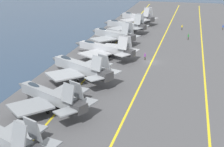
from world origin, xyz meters
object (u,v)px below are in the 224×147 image
parked_jet_fourth (80,67)px  parked_jet_eighth (136,17)px  parked_jet_third (50,96)px  crew_purple_vest (145,56)px  crew_blue_vest (223,27)px  parked_jet_sixth (113,35)px  crew_green_vest (188,36)px  parked_jet_seventh (125,25)px  crew_yellow_vest (182,27)px  parked_jet_fifth (104,48)px

parked_jet_fourth → parked_jet_eighth: size_ratio=1.12×
parked_jet_third → crew_purple_vest: bearing=-18.3°
parked_jet_eighth → crew_blue_vest: parked_jet_eighth is taller
parked_jet_fourth → crew_blue_vest: (56.77, -29.79, -1.72)m
parked_jet_sixth → crew_green_vest: (9.34, -20.31, -1.46)m
parked_jet_seventh → crew_yellow_vest: size_ratio=8.94×
crew_purple_vest → crew_green_vest: size_ratio=0.97×
crew_yellow_vest → parked_jet_fifth: bearing=156.4°
parked_jet_seventh → crew_green_vest: bearing=-103.4°
parked_jet_eighth → crew_blue_vest: bearing=-95.3°
parked_jet_seventh → crew_green_vest: parked_jet_seventh is taller
parked_jet_fourth → crew_green_vest: 44.24m
parked_jet_fourth → crew_yellow_vest: parked_jet_fourth is taller
parked_jet_fourth → parked_jet_third: bearing=-179.7°
parked_jet_eighth → crew_purple_vest: size_ratio=8.52×
parked_jet_fifth → crew_blue_vest: size_ratio=10.10×
parked_jet_fifth → parked_jet_sixth: size_ratio=1.13×
parked_jet_sixth → parked_jet_eighth: size_ratio=1.02×
parked_jet_third → crew_green_vest: 57.46m
crew_blue_vest → crew_purple_vest: 44.60m
parked_jet_third → parked_jet_eighth: (73.84, -0.33, 0.02)m
parked_jet_seventh → crew_purple_vest: parked_jet_seventh is taller
parked_jet_eighth → crew_yellow_vest: bearing=-110.8°
parked_jet_sixth → crew_green_vest: bearing=-65.3°
crew_yellow_vest → crew_green_vest: 13.78m
parked_jet_third → parked_jet_fifth: 30.47m
parked_jet_sixth → crew_green_vest: size_ratio=8.45×
parked_jet_seventh → crew_purple_vest: (-27.87, -10.92, -1.49)m
parked_jet_fourth → crew_green_vest: parked_jet_fourth is taller
parked_jet_sixth → crew_yellow_vest: parked_jet_sixth is taller
crew_green_vest → parked_jet_seventh: bearing=76.6°
parked_jet_fifth → parked_jet_seventh: bearing=2.3°
parked_jet_fifth → parked_jet_fourth: bearing=178.2°
parked_jet_third → parked_jet_sixth: bearing=1.3°
parked_jet_sixth → crew_blue_vest: parked_jet_sixth is taller
parked_jet_fourth → parked_jet_sixth: size_ratio=1.09×
parked_jet_eighth → crew_green_vest: size_ratio=8.25×
parked_jet_fourth → parked_jet_sixth: 30.43m
parked_jet_third → crew_purple_vest: 32.69m
parked_jet_fifth → parked_jet_sixth: (14.30, 1.49, 0.13)m
parked_jet_fifth → crew_blue_vest: 50.12m
parked_jet_fifth → crew_green_vest: parked_jet_fifth is taller
crew_purple_vest → parked_jet_fourth: bearing=148.3°
parked_jet_third → parked_jet_sixth: parked_jet_sixth is taller
parked_jet_fifth → parked_jet_third: bearing=179.2°
crew_blue_vest → crew_yellow_vest: bearing=105.0°
parked_jet_sixth → crew_blue_vest: 40.54m
parked_jet_third → crew_green_vest: parked_jet_third is taller
parked_jet_fifth → crew_purple_vest: parked_jet_fifth is taller
parked_jet_third → crew_purple_vest: size_ratio=8.99×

